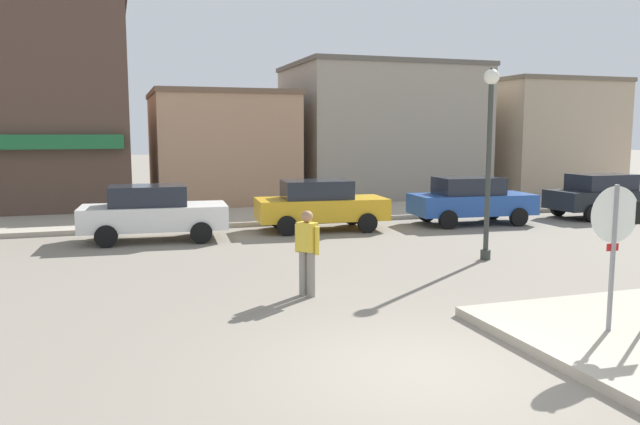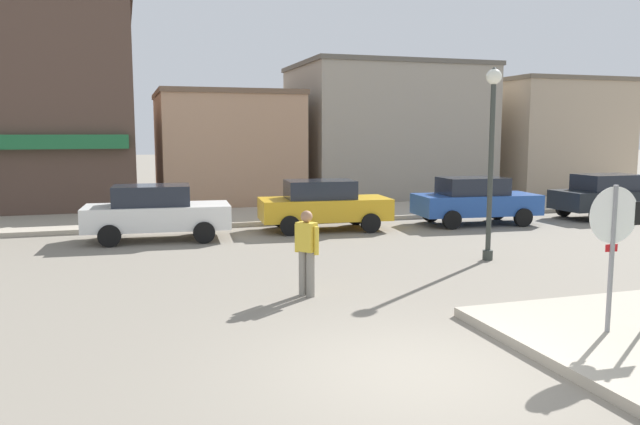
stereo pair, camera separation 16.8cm
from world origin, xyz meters
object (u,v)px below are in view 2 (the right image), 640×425
object	(u,v)px
lamp_post	(492,136)
parked_car_third	(475,200)
parked_car_second	(323,204)
parked_car_fourth	(609,195)
parked_car_nearest	(156,212)
pedestrian_crossing_near	(307,250)
stop_sign	(612,239)

from	to	relation	value
lamp_post	parked_car_third	bearing A→B (deg)	61.76
parked_car_second	parked_car_fourth	world-z (taller)	same
parked_car_second	parked_car_nearest	bearing A→B (deg)	-176.53
parked_car_fourth	parked_car_second	bearing A→B (deg)	177.72
parked_car_second	parked_car_fourth	size ratio (longest dim) A/B	1.03
pedestrian_crossing_near	lamp_post	bearing A→B (deg)	20.26
stop_sign	pedestrian_crossing_near	xyz separation A→B (m)	(-3.48, 3.77, -0.65)
parked_car_third	parked_car_fourth	xyz separation A→B (m)	(5.34, -0.09, 0.00)
parked_car_nearest	pedestrian_crossing_near	world-z (taller)	pedestrian_crossing_near
lamp_post	pedestrian_crossing_near	xyz separation A→B (m)	(-5.05, -1.87, -2.09)
stop_sign	lamp_post	xyz separation A→B (m)	(1.57, 5.63, 1.44)
stop_sign	lamp_post	bearing A→B (deg)	74.39
parked_car_second	parked_car_fourth	bearing A→B (deg)	-2.28
parked_car_nearest	parked_car_second	xyz separation A→B (m)	(5.05, 0.31, 0.00)
lamp_post	parked_car_nearest	bearing A→B (deg)	144.79
stop_sign	pedestrian_crossing_near	bearing A→B (deg)	132.73
parked_car_third	stop_sign	bearing A→B (deg)	-111.97
lamp_post	parked_car_fourth	world-z (taller)	lamp_post
lamp_post	pedestrian_crossing_near	world-z (taller)	lamp_post
parked_car_nearest	parked_car_second	world-z (taller)	same
parked_car_nearest	parked_car_fourth	bearing A→B (deg)	-0.41
parked_car_nearest	lamp_post	bearing A→B (deg)	-35.21
parked_car_nearest	parked_car_second	distance (m)	5.06
parked_car_fourth	pedestrian_crossing_near	size ratio (longest dim) A/B	2.49
parked_car_second	parked_car_fourth	distance (m)	10.51
parked_car_third	parked_car_nearest	bearing A→B (deg)	179.90
parked_car_nearest	parked_car_third	distance (m)	10.22
stop_sign	parked_car_fourth	xyz separation A→B (m)	(9.72, 10.76, -0.71)
parked_car_second	parked_car_third	xyz separation A→B (m)	(5.17, -0.32, 0.00)
parked_car_third	lamp_post	bearing A→B (deg)	-118.24
parked_car_second	parked_car_fourth	xyz separation A→B (m)	(10.51, -0.42, 0.00)
parked_car_third	pedestrian_crossing_near	bearing A→B (deg)	-137.96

